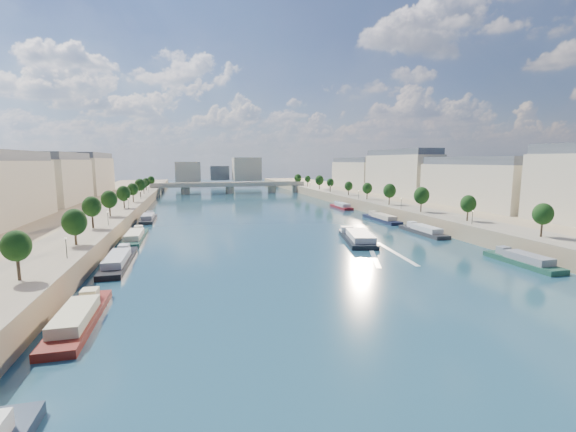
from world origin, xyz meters
TOP-DOWN VIEW (x-y plane):
  - ground at (0.00, 100.00)m, footprint 700.00×700.00m
  - quay_left at (-72.00, 100.00)m, footprint 44.00×520.00m
  - quay_right at (72.00, 100.00)m, footprint 44.00×520.00m
  - pave_left at (-57.00, 100.00)m, footprint 14.00×520.00m
  - pave_right at (57.00, 100.00)m, footprint 14.00×520.00m
  - trees_left at (-55.00, 102.00)m, footprint 4.80×268.80m
  - trees_right at (55.00, 110.00)m, footprint 4.80×268.80m
  - lamps_left at (-52.50, 90.00)m, footprint 0.36×200.36m
  - lamps_right at (52.50, 105.00)m, footprint 0.36×200.36m
  - buildings_left at (-85.00, 112.00)m, footprint 16.00×226.00m
  - buildings_right at (85.00, 112.00)m, footprint 16.00×226.00m
  - skyline at (3.19, 319.52)m, footprint 79.00×42.00m
  - bridge at (0.00, 236.68)m, footprint 112.00×12.00m
  - tour_barge at (19.49, 53.58)m, footprint 13.41×26.98m
  - wake at (19.49, 36.93)m, footprint 13.72×25.96m
  - moored_barges_left at (-45.50, 41.58)m, footprint 5.00×159.41m
  - moored_barges_right at (45.50, 54.85)m, footprint 5.00×167.90m

SIDE VIEW (x-z plane):
  - ground at x=0.00m, z-range 0.00..0.00m
  - wake at x=19.49m, z-range 0.00..0.04m
  - moored_barges_left at x=-45.50m, z-range -0.96..2.64m
  - moored_barges_right at x=45.50m, z-range -0.96..2.64m
  - tour_barge at x=19.49m, z-range -0.88..2.77m
  - quay_left at x=-72.00m, z-range 0.00..5.00m
  - quay_right at x=72.00m, z-range 0.00..5.00m
  - pave_left at x=-57.00m, z-range 5.00..5.10m
  - pave_right at x=57.00m, z-range 5.00..5.10m
  - bridge at x=0.00m, z-range 1.01..9.16m
  - lamps_left at x=-52.50m, z-range 5.64..9.92m
  - lamps_right at x=52.50m, z-range 5.64..9.92m
  - trees_left at x=-55.00m, z-range 6.35..14.61m
  - trees_right at x=55.00m, z-range 6.35..14.61m
  - skyline at x=3.19m, z-range 3.66..25.66m
  - buildings_left at x=-85.00m, z-range 4.85..28.05m
  - buildings_right at x=85.00m, z-range 4.85..28.05m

